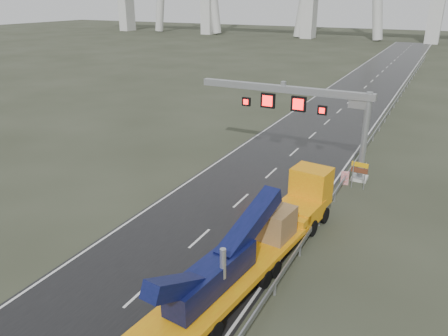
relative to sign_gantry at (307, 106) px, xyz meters
The scene contains 7 objects.
ground 18.96m from the sign_gantry, 96.67° to the right, with size 400.00×400.00×0.00m, color #2C2F21.
road 22.81m from the sign_gantry, 95.46° to the left, with size 11.00×200.00×0.02m, color black.
guardrail 13.57m from the sign_gantry, 71.60° to the left, with size 0.20×140.00×1.40m, color gray, non-canonical shape.
sign_gantry is the anchor object (origin of this frame).
heavy_haul_truck 15.28m from the sign_gantry, 81.08° to the right, with size 4.65×18.37×4.28m.
exit_sign_pair 6.70m from the sign_gantry, 19.95° to the right, with size 1.28×0.18×2.19m.
striped_barrier 6.57m from the sign_gantry, 20.17° to the right, with size 0.61×0.33×1.03m, color red.
Camera 1 is at (12.07, -16.13, 13.96)m, focal length 35.00 mm.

